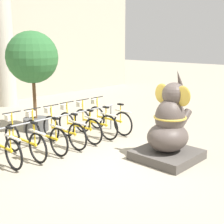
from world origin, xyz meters
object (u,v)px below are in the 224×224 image
Objects in this scene: elephant_statue at (169,130)px; potted_tree at (32,61)px; bicycle_0 at (0,145)px; bicycle_6 at (108,118)px; bicycle_4 at (78,125)px; bicycle_2 at (44,135)px; bicycle_1 at (24,140)px; bicycle_5 at (94,122)px; bicycle_3 at (63,130)px.

potted_tree reaches higher than elephant_statue.
bicycle_0 is 0.87× the size of elephant_statue.
bicycle_4 is at bearing 177.99° from bicycle_6.
bicycle_2 is at bearing 123.22° from elephant_statue.
bicycle_2 is at bearing -0.96° from bicycle_1.
bicycle_1 is 0.57m from bicycle_2.
bicycle_0 and bicycle_1 have the same top height.
bicycle_4 is 1.00× the size of bicycle_6.
bicycle_1 is at bearing 179.04° from bicycle_2.
bicycle_5 is 2.56m from elephant_statue.
bicycle_1 is at bearing 131.24° from elephant_statue.
bicycle_5 is at bearing 88.85° from elephant_statue.
bicycle_0 is at bearing 178.43° from bicycle_3.
bicycle_4 is at bearing -0.08° from bicycle_0.
bicycle_6 is (1.13, -0.04, 0.00)m from bicycle_4.
bicycle_0 is 1.00× the size of bicycle_6.
bicycle_4 is at bearing 2.31° from bicycle_2.
elephant_statue is 0.70× the size of potted_tree.
bicycle_1 and bicycle_6 have the same top height.
bicycle_4 is at bearing 101.37° from elephant_statue.
elephant_statue is at bearing -91.15° from bicycle_5.
bicycle_0 is 3.09m from potted_tree.
potted_tree is (0.30, 1.71, 1.66)m from bicycle_3.
elephant_statue reaches higher than bicycle_0.
bicycle_2 is 1.00× the size of bicycle_5.
elephant_statue reaches higher than bicycle_4.
bicycle_2 is 0.87× the size of elephant_statue.
elephant_statue reaches higher than bicycle_6.
bicycle_0 is at bearing 137.31° from elephant_statue.
potted_tree is at bearing 129.32° from bicycle_6.
potted_tree reaches higher than bicycle_4.
potted_tree reaches higher than bicycle_2.
bicycle_2 is 3.02m from elephant_statue.
elephant_statue is at bearing -48.76° from bicycle_1.
bicycle_5 is at bearing 1.25° from bicycle_3.
bicycle_4 is 0.87× the size of elephant_statue.
bicycle_0 is 2.26m from bicycle_4.
bicycle_6 is (1.70, 0.00, 0.00)m from bicycle_3.
bicycle_3 is 1.00× the size of bicycle_4.
potted_tree is at bearing 63.14° from bicycle_2.
bicycle_1 and bicycle_2 have the same top height.
elephant_statue is (0.51, -2.56, 0.28)m from bicycle_4.
elephant_statue is (1.08, -2.52, 0.28)m from bicycle_3.
potted_tree reaches higher than bicycle_6.
bicycle_4 is at bearing 4.37° from bicycle_3.
bicycle_1 is 1.00× the size of bicycle_4.
bicycle_5 is (1.70, 0.03, 0.00)m from bicycle_2.
bicycle_5 is at bearing -63.73° from potted_tree.
bicycle_6 is (2.26, 0.01, 0.00)m from bicycle_2.
bicycle_3 is 0.57m from bicycle_4.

